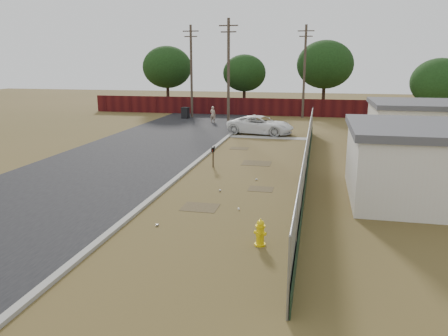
% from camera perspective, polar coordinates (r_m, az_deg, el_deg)
% --- Properties ---
extents(ground, '(120.00, 120.00, 0.00)m').
position_cam_1_polar(ground, '(21.71, 2.38, -1.11)').
color(ground, brown).
rests_on(ground, ground).
extents(street, '(15.10, 60.00, 0.12)m').
position_cam_1_polar(street, '(31.02, -7.42, 3.36)').
color(street, black).
rests_on(street, ground).
extents(chainlink_fence, '(0.10, 27.06, 2.02)m').
position_cam_1_polar(chainlink_fence, '(22.23, 10.81, 1.13)').
color(chainlink_fence, gray).
rests_on(chainlink_fence, ground).
extents(privacy_fence, '(30.00, 0.12, 1.80)m').
position_cam_1_polar(privacy_fence, '(46.90, 0.40, 8.08)').
color(privacy_fence, '#460F0F').
rests_on(privacy_fence, ground).
extents(utility_poles, '(12.60, 8.24, 9.00)m').
position_cam_1_polar(utility_poles, '(41.97, 2.36, 12.59)').
color(utility_poles, '#44392D').
rests_on(utility_poles, ground).
extents(houses, '(9.30, 17.24, 3.10)m').
position_cam_1_polar(houses, '(24.92, 26.35, 3.08)').
color(houses, silver).
rests_on(houses, ground).
extents(horizon_trees, '(33.32, 31.94, 7.78)m').
position_cam_1_polar(horizon_trees, '(44.32, 8.91, 12.42)').
color(horizon_trees, '#2F1F15').
rests_on(horizon_trees, ground).
extents(fire_hydrant, '(0.43, 0.43, 0.87)m').
position_cam_1_polar(fire_hydrant, '(13.68, 4.75, -8.47)').
color(fire_hydrant, yellow).
rests_on(fire_hydrant, ground).
extents(mailbox, '(0.23, 0.50, 1.14)m').
position_cam_1_polar(mailbox, '(23.40, -1.43, 2.26)').
color(mailbox, '#4E412C').
rests_on(mailbox, ground).
extents(pickup_truck, '(5.49, 3.27, 1.43)m').
position_cam_1_polar(pickup_truck, '(34.39, 4.80, 5.63)').
color(pickup_truck, white).
rests_on(pickup_truck, ground).
extents(pedestrian, '(0.61, 0.46, 1.52)m').
position_cam_1_polar(pedestrian, '(40.71, -1.47, 7.01)').
color(pedestrian, tan).
rests_on(pedestrian, ground).
extents(trash_bin, '(0.78, 0.85, 1.10)m').
position_cam_1_polar(trash_bin, '(43.94, -5.07, 7.20)').
color(trash_bin, black).
rests_on(trash_bin, ground).
extents(scattered_litter, '(2.64, 6.79, 0.07)m').
position_cam_1_polar(scattered_litter, '(18.08, -0.30, -4.05)').
color(scattered_litter, white).
rests_on(scattered_litter, ground).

